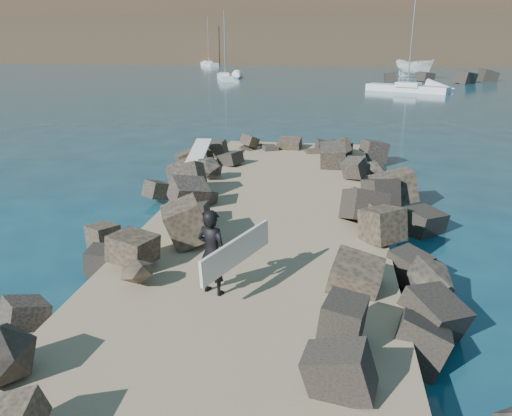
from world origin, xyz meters
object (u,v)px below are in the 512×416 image
(surfer_with_board, at_px, (216,252))
(boat_imported, at_px, (414,68))
(sailboat_c, at_px, (407,88))
(surfboard_resting, at_px, (199,155))

(surfer_with_board, bearing_deg, boat_imported, 78.86)
(boat_imported, relative_size, sailboat_c, 0.67)
(surfboard_resting, distance_m, boat_imported, 58.03)
(boat_imported, height_order, sailboat_c, sailboat_c)
(surfer_with_board, bearing_deg, surfboard_resting, 106.76)
(surfboard_resting, bearing_deg, boat_imported, 71.18)
(boat_imported, xyz_separation_m, surfer_with_board, (-12.83, -65.17, 0.15))
(surfer_with_board, xyz_separation_m, sailboat_c, (9.33, 44.99, -1.07))
(surfboard_resting, bearing_deg, sailboat_c, 68.05)
(surfboard_resting, relative_size, sailboat_c, 0.24)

